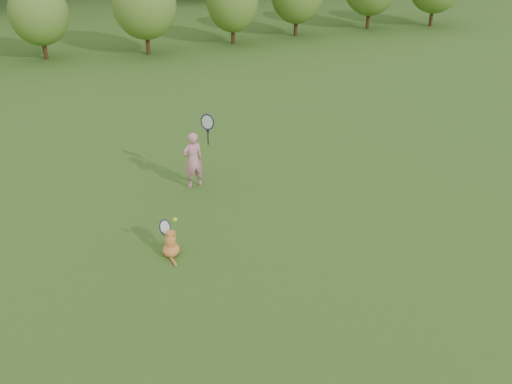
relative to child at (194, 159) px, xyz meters
name	(u,v)px	position (x,y,z in m)	size (l,w,h in m)	color
ground	(260,260)	(0.39, -2.63, -0.55)	(100.00, 100.00, 0.00)	#305518
shrub_row	(135,8)	(0.39, 10.37, 0.85)	(28.00, 3.00, 2.80)	#497A26
child	(194,159)	(0.00, 0.00, 0.00)	(0.59, 0.37, 1.58)	pink
cat	(170,242)	(-0.83, -2.07, -0.33)	(0.39, 0.65, 0.58)	#D26428
tennis_ball	(175,220)	(-0.75, -2.23, 0.12)	(0.07, 0.07, 0.07)	gold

